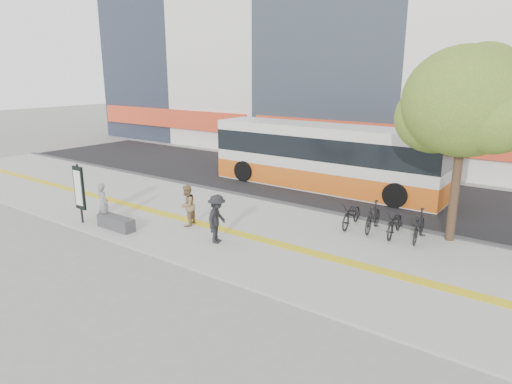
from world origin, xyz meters
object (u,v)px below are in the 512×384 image
Objects in this scene: seated_woman at (103,204)px; pedestrian_tan at (187,205)px; bus at (324,159)px; pedestrian_dark at (217,219)px; signboard at (79,189)px; bench at (116,223)px; street_tree at (465,104)px.

seated_woman reaches higher than pedestrian_tan.
bus reaches higher than pedestrian_dark.
pedestrian_tan is (-1.27, -7.93, -0.64)m from bus.
seated_woman is (-3.85, -9.61, -0.63)m from bus.
signboard is at bearing -114.92° from bus.
bench is 0.25× the size of street_tree.
bench is 3.96m from pedestrian_dark.
pedestrian_dark is (4.55, 1.06, 0.03)m from seated_woman.
bench is 2.56m from pedestrian_tan.
bench is at bearing 10.81° from signboard.
bus is 7.46× the size of pedestrian_tan.
street_tree is (11.38, 6.33, 3.15)m from signboard.
pedestrian_dark is (5.35, 1.46, -0.48)m from signboard.
street_tree is 8.56m from pedestrian_dark.
pedestrian_tan is 2.06m from pedestrian_dark.
signboard is at bearing -169.19° from bench.
signboard is 0.19× the size of bus.
bus is 8.60m from pedestrian_dark.
signboard is 4.00m from pedestrian_tan.
seated_woman is at bearing 85.68° from pedestrian_dark.
bus is 8.06m from pedestrian_tan.
bus reaches higher than pedestrian_tan.
street_tree reaches higher than seated_woman.
street_tree reaches higher than signboard.
pedestrian_dark is at bearing -85.33° from bus.
street_tree is at bearing -68.50° from pedestrian_dark.
seated_woman is at bearing -111.83° from bus.
signboard is 1.03m from seated_woman.
bench is 10.23m from bus.
bus reaches higher than bench.
bus reaches higher than seated_woman.
bus is (4.65, 10.01, 0.11)m from signboard.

